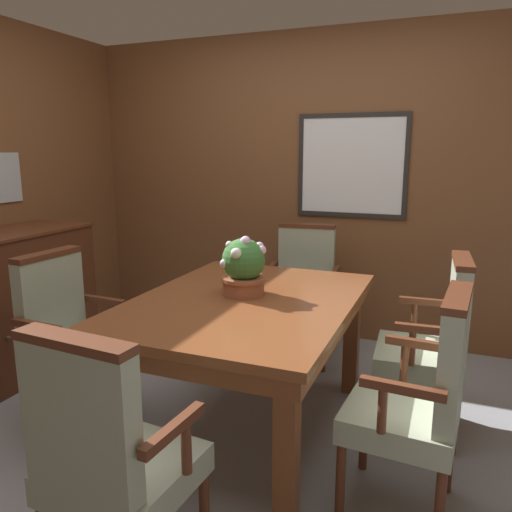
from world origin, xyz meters
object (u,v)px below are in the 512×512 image
chair_left_near (68,334)px  potted_plant (243,267)px  chair_right_near (421,396)px  chair_head_near (109,454)px  chair_head_far (303,286)px  chair_right_far (434,339)px  sideboard_cabinet (9,305)px  dining_table (246,316)px

chair_left_near → potted_plant: bearing=-63.5°
chair_right_near → chair_head_near: bearing=-45.2°
chair_head_far → chair_right_far: 1.23m
chair_left_near → sideboard_cabinet: bearing=69.5°
dining_table → chair_right_far: size_ratio=1.53×
chair_right_far → potted_plant: (-0.98, -0.29, 0.37)m
chair_right_far → chair_head_near: bearing=-35.9°
sideboard_cabinet → potted_plant: bearing=0.3°
dining_table → chair_right_near: 0.99m
chair_head_far → chair_right_far: bearing=-44.4°
chair_head_near → potted_plant: bearing=-84.4°
chair_left_near → chair_head_near: bearing=-128.9°
sideboard_cabinet → chair_head_near: bearing=-34.2°
chair_right_far → potted_plant: 1.09m
chair_left_near → sideboard_cabinet: 0.93m
chair_left_near → chair_head_far: size_ratio=1.00×
chair_left_near → chair_head_far: 1.71m
chair_right_far → potted_plant: potted_plant is taller
chair_left_near → chair_right_near: (1.85, -0.02, 0.00)m
dining_table → potted_plant: 0.26m
chair_head_near → chair_left_near: bearing=-37.8°
chair_right_near → potted_plant: 1.11m
chair_right_near → potted_plant: bearing=-108.5°
chair_head_near → chair_right_far: 1.78m
chair_right_near → chair_right_far: 0.69m
chair_right_far → sideboard_cabinet: (-2.72, -0.30, -0.04)m
chair_head_far → potted_plant: size_ratio=3.02×
chair_right_near → sideboard_cabinet: 2.73m
sideboard_cabinet → chair_left_near: bearing=-23.7°
chair_head_far → chair_right_near: 1.73m
sideboard_cabinet → chair_head_far: bearing=31.1°
potted_plant → sideboard_cabinet: (-1.74, -0.01, -0.41)m
potted_plant → sideboard_cabinet: 1.78m
chair_head_far → chair_left_near: bearing=-128.0°
potted_plant → sideboard_cabinet: size_ratio=0.28×
chair_left_near → sideboard_cabinet: (-0.85, 0.37, -0.04)m
chair_right_far → chair_right_near: bearing=-5.0°
dining_table → chair_head_near: chair_head_near is taller
potted_plant → sideboard_cabinet: bearing=-179.7°
chair_head_near → chair_head_far: same height
chair_head_near → chair_right_far: same height
chair_left_near → dining_table: bearing=-67.8°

